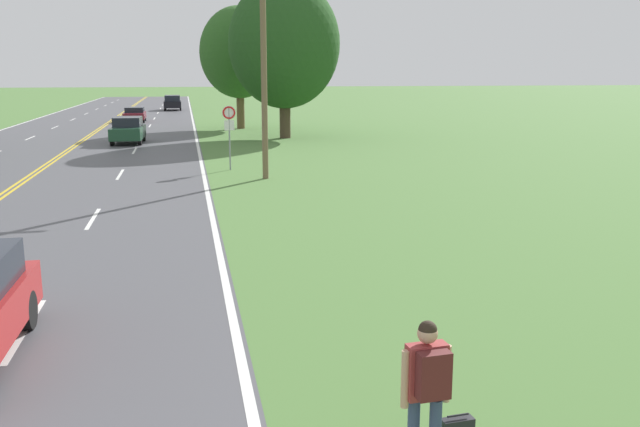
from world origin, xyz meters
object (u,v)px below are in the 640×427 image
object	(u,v)px
tree_right_cluster	(284,44)
car_maroon_sedan_mid_far	(135,114)
hitchhiker_person	(428,380)
traffic_sign	(229,122)
car_black_hatchback_receding	(173,102)
tree_behind_sign	(239,53)
car_dark_green_sedan_mid_near	(128,130)

from	to	relation	value
tree_right_cluster	car_maroon_sedan_mid_far	size ratio (longest dim) A/B	2.43
hitchhiker_person	traffic_sign	distance (m)	23.76
hitchhiker_person	car_black_hatchback_receding	world-z (taller)	hitchhiker_person
traffic_sign	tree_behind_sign	bearing A→B (deg)	84.11
hitchhiker_person	car_black_hatchback_receding	distance (m)	73.42
traffic_sign	car_black_hatchback_receding	world-z (taller)	traffic_sign
traffic_sign	tree_behind_sign	distance (m)	22.95
hitchhiker_person	traffic_sign	world-z (taller)	traffic_sign
car_black_hatchback_receding	car_maroon_sedan_mid_far	bearing A→B (deg)	-9.39
hitchhiker_person	car_dark_green_sedan_mid_near	size ratio (longest dim) A/B	0.42
car_black_hatchback_receding	tree_behind_sign	bearing A→B (deg)	11.41
car_maroon_sedan_mid_far	car_black_hatchback_receding	xyz separation A→B (m)	(2.98, 18.27, 0.21)
tree_behind_sign	car_maroon_sedan_mid_far	distance (m)	13.22
traffic_sign	car_dark_green_sedan_mid_near	bearing A→B (deg)	112.73
car_black_hatchback_receding	car_dark_green_sedan_mid_near	bearing A→B (deg)	-3.45
tree_right_cluster	traffic_sign	bearing A→B (deg)	-107.69
hitchhiker_person	car_maroon_sedan_mid_far	bearing A→B (deg)	2.03
tree_behind_sign	car_black_hatchback_receding	size ratio (longest dim) A/B	2.25
car_maroon_sedan_mid_far	car_dark_green_sedan_mid_near	bearing A→B (deg)	2.26
tree_behind_sign	tree_right_cluster	xyz separation A→B (m)	(2.24, -8.23, 0.33)
tree_behind_sign	car_maroon_sedan_mid_far	world-z (taller)	tree_behind_sign
hitchhiker_person	tree_behind_sign	world-z (taller)	tree_behind_sign
traffic_sign	tree_behind_sign	size ratio (longest dim) A/B	0.31
tree_behind_sign	traffic_sign	bearing A→B (deg)	-95.89
traffic_sign	car_maroon_sedan_mid_far	world-z (taller)	traffic_sign
traffic_sign	car_maroon_sedan_mid_far	bearing A→B (deg)	101.15
tree_behind_sign	tree_right_cluster	distance (m)	8.54
car_dark_green_sedan_mid_near	tree_right_cluster	bearing A→B (deg)	101.12
traffic_sign	tree_right_cluster	distance (m)	15.53
traffic_sign	car_black_hatchback_receding	xyz separation A→B (m)	(-3.20, 49.60, -1.25)
car_dark_green_sedan_mid_near	car_black_hatchback_receding	size ratio (longest dim) A/B	1.00
tree_behind_sign	car_black_hatchback_receding	world-z (taller)	tree_behind_sign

